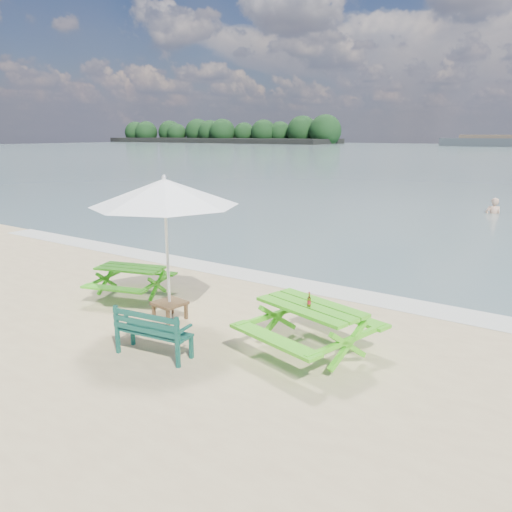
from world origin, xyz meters
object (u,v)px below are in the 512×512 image
Objects in this scene: side_table at (170,310)px; beer_bottle at (309,302)px; patio_umbrella at (165,192)px; swimmer at (493,218)px; picnic_table_left at (131,283)px; picnic_table_right at (310,331)px; park_bench at (154,341)px.

beer_bottle is at bearing 1.46° from side_table.
swimmer is (2.76, 17.40, -2.63)m from patio_umbrella.
beer_bottle is 17.37m from swimmer.
swimmer reaches higher than picnic_table_left.
swimmer is at bearing 90.54° from beer_bottle.
picnic_table_right reaches higher than side_table.
picnic_table_left is 8.28× the size of beer_bottle.
patio_umbrella is at bearing -99.02° from swimmer.
swimmer is at bearing 80.98° from side_table.
patio_umbrella reaches higher than side_table.
picnic_table_left is 0.63× the size of patio_umbrella.
beer_bottle reaches higher than side_table.
picnic_table_left is at bearing 162.76° from patio_umbrella.
swimmer reaches higher than side_table.
picnic_table_left is at bearing 144.38° from park_bench.
swimmer is (-0.17, 17.26, -0.61)m from picnic_table_right.
picnic_table_left reaches higher than side_table.
patio_umbrella reaches higher than swimmer.
beer_bottle is at bearing 1.46° from patio_umbrella.
beer_bottle reaches higher than picnic_table_left.
patio_umbrella is 17.82m from swimmer.
patio_umbrella reaches higher than park_bench.
park_bench reaches higher than picnic_table_left.
picnic_table_left is 3.17× the size of side_table.
side_table is at bearing -177.16° from picnic_table_right.
side_table is (1.59, -0.49, -0.14)m from picnic_table_left.
picnic_table_left is 4.58m from beer_bottle.
picnic_table_right is at bearing 2.84° from patio_umbrella.
picnic_table_right is at bearing 89.60° from beer_bottle.
picnic_table_right is (4.52, -0.35, 0.07)m from picnic_table_left.
swimmer is (-0.16, 17.33, -1.12)m from beer_bottle.
beer_bottle is at bearing -5.31° from picnic_table_left.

